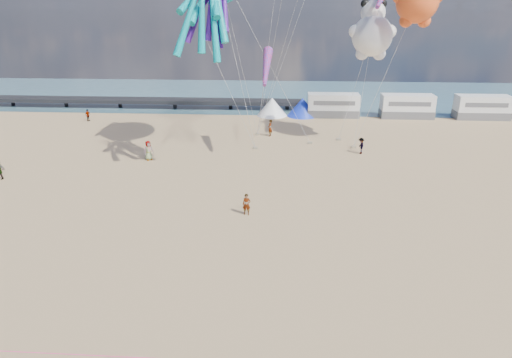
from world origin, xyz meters
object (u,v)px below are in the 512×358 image
beachgoer_5 (270,128)px  tent_white (272,107)px  beachgoer_2 (361,146)px  kite_panda (372,36)px  motorhome_2 (482,107)px  motorhome_1 (407,106)px  windsock_right (266,67)px  sandbag_b (310,143)px  sandbag_e (258,134)px  kite_teddy_orange (417,2)px  beachgoer_0 (148,150)px  sandbag_c (354,147)px  beachgoer_3 (88,115)px  motorhome_0 (333,105)px  sandbag_a (255,148)px  sandbag_d (339,139)px  standing_person (247,204)px  tent_blue (302,107)px

beachgoer_5 → tent_white: bearing=-168.6°
beachgoer_2 → kite_panda: size_ratio=0.23×
kite_panda → motorhome_2: bearing=20.8°
motorhome_1 → windsock_right: size_ratio=1.24×
motorhome_1 → tent_white: 17.50m
beachgoer_2 → sandbag_b: size_ratio=3.19×
sandbag_e → kite_panda: size_ratio=0.07×
sandbag_b → kite_teddy_orange: size_ratio=0.08×
motorhome_1 → motorhome_2: bearing=0.0°
beachgoer_0 → sandbag_c: size_ratio=3.74×
beachgoer_3 → motorhome_2: bearing=-62.7°
sandbag_b → kite_panda: bearing=17.0°
motorhome_0 → sandbag_a: bearing=-121.2°
motorhome_1 → sandbag_d: size_ratio=13.20×
kite_panda → windsock_right: kite_panda is taller
beachgoer_3 → sandbag_a: (21.94, -10.69, -0.64)m
beachgoer_0 → kite_panda: bearing=-21.1°
beachgoer_0 → kite_panda: 24.90m
tent_white → sandbag_e: (-1.31, -9.95, -1.09)m
sandbag_d → kite_panda: size_ratio=0.07×
motorhome_0 → beachgoer_0: motorhome_0 is taller
kite_teddy_orange → windsock_right: (-13.41, -2.76, -5.52)m
standing_person → sandbag_e: bearing=94.1°
motorhome_2 → sandbag_d: (-19.39, -11.50, -1.39)m
motorhome_0 → sandbag_b: 13.54m
motorhome_2 → beachgoer_2: 23.94m
standing_person → beachgoer_5: 20.68m
motorhome_0 → motorhome_1: size_ratio=1.00×
tent_blue → beachgoer_5: (-3.90, -10.18, -0.27)m
beachgoer_2 → beachgoer_5: bearing=-128.5°
motorhome_2 → beachgoer_2: motorhome_2 is taller
motorhome_1 → sandbag_a: bearing=-140.9°
tent_white → tent_blue: bearing=0.0°
motorhome_2 → kite_teddy_orange: kite_teddy_orange is taller
motorhome_1 → beachgoer_0: (-28.53, -19.38, -0.57)m
beachgoer_3 → beachgoer_5: beachgoer_5 is taller
standing_person → sandbag_c: standing_person is taller
kite_panda → sandbag_c: bearing=-128.1°
kite_teddy_orange → standing_person: bearing=-150.0°
beachgoer_0 → beachgoer_2: size_ratio=1.17×
motorhome_1 → sandbag_d: bearing=-130.7°
beachgoer_5 → sandbag_d: (7.51, -1.32, -0.82)m
beachgoer_3 → sandbag_d: 31.55m
tent_blue → sandbag_a: size_ratio=8.00×
sandbag_b → sandbag_e: size_ratio=1.00×
motorhome_1 → sandbag_e: bearing=-152.1°
tent_white → tent_blue: 4.00m
beachgoer_5 → windsock_right: 10.67m
beachgoer_2 → sandbag_a: beachgoer_2 is taller
motorhome_1 → kite_panda: (-7.21, -11.19, 9.35)m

